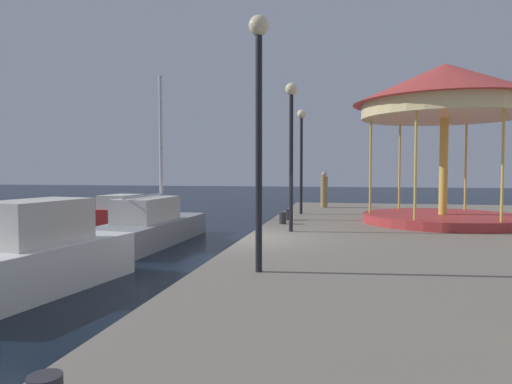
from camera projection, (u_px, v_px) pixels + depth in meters
name	position (u px, v px, depth m)	size (l,w,h in m)	color
ground_plane	(244.00, 266.00, 12.49)	(120.00, 120.00, 0.00)	black
quay_dock	(499.00, 261.00, 11.24)	(12.80, 27.30, 0.80)	gray
motorboat_white	(32.00, 258.00, 9.77)	(2.53, 5.18, 1.98)	white
motorboat_red	(132.00, 213.00, 21.94)	(2.23, 4.59, 1.49)	maroon
sailboat_grey	(150.00, 226.00, 16.30)	(2.10, 6.48, 6.13)	gray
carousel	(445.00, 105.00, 15.55)	(6.16, 6.16, 5.43)	#B23333
lamp_post_near_edge	(259.00, 99.00, 8.07)	(0.36, 0.36, 4.53)	black
lamp_post_mid_promenade	(291.00, 130.00, 13.44)	(0.36, 0.36, 4.37)	black
lamp_post_far_end	(301.00, 143.00, 18.83)	(0.36, 0.36, 4.30)	black
bollard_center	(283.00, 218.00, 15.49)	(0.24, 0.24, 0.40)	#2D2D33
bollard_south	(289.00, 215.00, 16.66)	(0.24, 0.24, 0.40)	#2D2D33
person_far_corner	(324.00, 191.00, 22.34)	(0.34, 0.34, 1.75)	#937A4C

